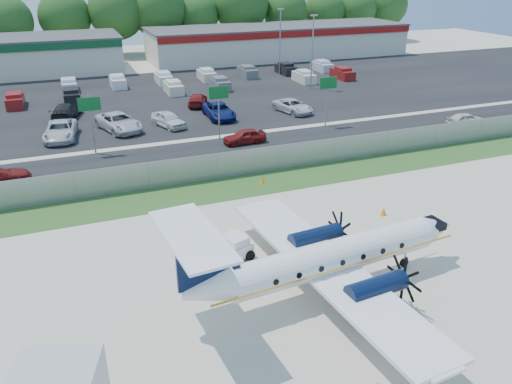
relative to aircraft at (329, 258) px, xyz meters
name	(u,v)px	position (x,y,z in m)	size (l,w,h in m)	color
ground	(298,278)	(-0.84, 1.45, -1.87)	(170.00, 170.00, 0.00)	beige
grass_verge	(226,189)	(-0.84, 13.45, -1.86)	(170.00, 4.00, 0.02)	#2D561E
access_road	(200,157)	(-0.84, 20.45, -1.86)	(170.00, 8.00, 0.02)	black
parking_lot	(153,99)	(-0.84, 41.45, -1.86)	(170.00, 32.00, 0.02)	black
perimeter_fence	(217,166)	(-0.84, 15.45, -0.87)	(120.00, 0.06, 1.99)	gray
building_east	(279,41)	(25.16, 63.43, 0.76)	(44.40, 12.40, 5.24)	silver
sign_left	(90,112)	(-8.84, 24.35, 1.74)	(1.80, 0.26, 5.00)	gray
sign_mid	(219,100)	(2.16, 24.35, 1.74)	(1.80, 0.26, 5.00)	gray
sign_right	(328,90)	(13.16, 24.35, 1.74)	(1.80, 0.26, 5.00)	gray
light_pole_ne	(312,47)	(19.16, 39.45, 3.36)	(0.90, 0.35, 9.09)	gray
light_pole_se	(280,37)	(19.16, 49.45, 3.36)	(0.90, 0.35, 9.09)	gray
tree_line	(117,55)	(-0.84, 75.45, -1.87)	(112.00, 6.00, 14.00)	#204E17
aircraft	(329,258)	(0.00, 0.00, 0.00)	(15.70, 15.47, 4.84)	white
pushback_tug	(230,249)	(-3.54, 4.41, -1.24)	(2.80, 2.44, 1.32)	white
cone_nose	(384,211)	(7.30, 5.88, -1.61)	(0.38, 0.38, 0.55)	orange
cone_starboard_wing	(263,180)	(2.00, 13.40, -1.63)	(0.35, 0.35, 0.50)	orange
road_car_mid	(245,143)	(3.84, 22.32, -1.87)	(1.55, 3.86, 1.31)	maroon
road_car_east	(465,126)	(26.18, 19.41, -1.87)	(1.55, 3.84, 1.31)	beige
parked_car_a	(62,139)	(-11.41, 29.65, -1.87)	(2.65, 5.74, 1.59)	silver
parked_car_b	(120,130)	(-6.13, 30.32, -1.87)	(2.77, 6.01, 1.67)	silver
parked_car_c	(169,127)	(-1.42, 29.75, -1.87)	(1.77, 4.40, 1.50)	silver
parked_car_d	(219,118)	(4.16, 30.94, -1.87)	(2.52, 5.47, 1.52)	navy
parked_car_e	(293,112)	(12.23, 30.08, -1.87)	(2.32, 5.02, 1.40)	silver
parked_car_f	(68,118)	(-10.66, 36.57, -1.87)	(2.22, 5.47, 1.59)	black
parked_car_g	(198,105)	(3.41, 36.68, -1.87)	(1.88, 4.62, 1.34)	maroon
far_parking_rows	(145,90)	(-0.84, 46.45, -1.87)	(56.00, 10.00, 1.60)	gray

